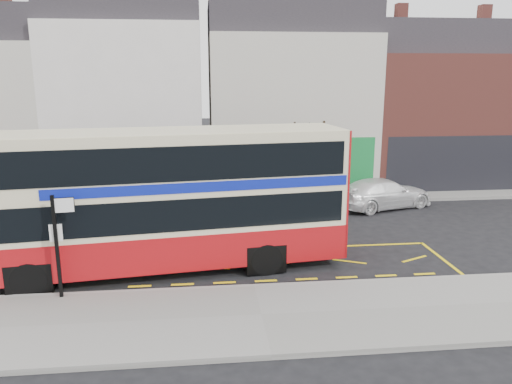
{
  "coord_description": "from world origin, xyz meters",
  "views": [
    {
      "loc": [
        -1.46,
        -14.56,
        6.51
      ],
      "look_at": [
        0.31,
        2.0,
        2.53
      ],
      "focal_mm": 35.0,
      "sensor_mm": 36.0,
      "label": 1
    }
  ],
  "objects": [
    {
      "name": "ground",
      "position": [
        0.0,
        0.0,
        0.0
      ],
      "size": [
        120.0,
        120.0,
        0.0
      ],
      "primitive_type": "plane",
      "color": "black",
      "rests_on": "ground"
    },
    {
      "name": "pavement",
      "position": [
        0.0,
        -2.3,
        0.07
      ],
      "size": [
        40.0,
        4.0,
        0.15
      ],
      "primitive_type": "cube",
      "color": "gray",
      "rests_on": "ground"
    },
    {
      "name": "kerb",
      "position": [
        0.0,
        -0.38,
        0.07
      ],
      "size": [
        40.0,
        0.15,
        0.15
      ],
      "primitive_type": "cube",
      "color": "gray",
      "rests_on": "ground"
    },
    {
      "name": "far_pavement",
      "position": [
        0.0,
        11.0,
        0.07
      ],
      "size": [
        50.0,
        3.0,
        0.15
      ],
      "primitive_type": "cube",
      "color": "gray",
      "rests_on": "ground"
    },
    {
      "name": "road_markings",
      "position": [
        0.0,
        1.6,
        0.01
      ],
      "size": [
        14.0,
        3.4,
        0.01
      ],
      "primitive_type": null,
      "color": "yellow",
      "rests_on": "ground"
    },
    {
      "name": "terrace_left",
      "position": [
        -5.5,
        14.99,
        5.32
      ],
      "size": [
        8.0,
        8.01,
        11.8
      ],
      "color": "white",
      "rests_on": "ground"
    },
    {
      "name": "terrace_green_shop",
      "position": [
        3.5,
        14.99,
        5.07
      ],
      "size": [
        9.0,
        8.01,
        11.3
      ],
      "color": "#BEB6AC",
      "rests_on": "ground"
    },
    {
      "name": "terrace_right",
      "position": [
        12.5,
        14.99,
        4.57
      ],
      "size": [
        9.0,
        8.01,
        10.3
      ],
      "color": "brown",
      "rests_on": "ground"
    },
    {
      "name": "double_decker_bus",
      "position": [
        -2.68,
        1.62,
        2.48
      ],
      "size": [
        12.05,
        4.15,
        4.72
      ],
      "rotation": [
        0.0,
        0.0,
        0.12
      ],
      "color": "beige",
      "rests_on": "ground"
    },
    {
      "name": "bus_stop_post",
      "position": [
        -5.62,
        -0.56,
        1.98
      ],
      "size": [
        0.76,
        0.16,
        3.05
      ],
      "rotation": [
        0.0,
        0.0,
        0.13
      ],
      "color": "black",
      "rests_on": "pavement"
    },
    {
      "name": "car_grey",
      "position": [
        -0.85,
        9.61,
        0.71
      ],
      "size": [
        4.49,
        2.08,
        1.43
      ],
      "primitive_type": "imported",
      "rotation": [
        0.0,
        0.0,
        1.44
      ],
      "color": "#3D3F45",
      "rests_on": "ground"
    },
    {
      "name": "car_white",
      "position": [
        7.34,
        8.53,
        0.73
      ],
      "size": [
        5.38,
        3.46,
        1.45
      ],
      "primitive_type": "imported",
      "rotation": [
        0.0,
        0.0,
        1.88
      ],
      "color": "white",
      "rests_on": "ground"
    },
    {
      "name": "street_tree_right",
      "position": [
        4.01,
        10.72,
        3.57
      ],
      "size": [
        2.43,
        2.43,
        5.24
      ],
      "color": "#312516",
      "rests_on": "ground"
    }
  ]
}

